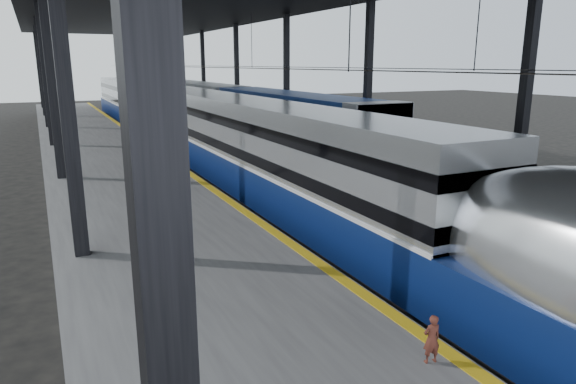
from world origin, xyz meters
TOP-DOWN VIEW (x-y plane):
  - ground at (0.00, 0.00)m, footprint 160.00×160.00m
  - platform at (-3.50, 20.00)m, footprint 6.00×80.00m
  - yellow_strip at (-0.70, 20.00)m, footprint 0.30×80.00m
  - rails at (4.50, 20.00)m, footprint 6.52×80.00m
  - tgv_train at (2.00, 23.85)m, footprint 2.89×65.20m
  - second_train at (7.00, 37.08)m, footprint 2.94×56.05m
  - child at (-1.16, -2.64)m, footprint 0.33×0.24m

SIDE VIEW (x-z plane):
  - ground at x=0.00m, z-range 0.00..0.00m
  - rails at x=4.50m, z-range 0.00..0.16m
  - platform at x=-3.50m, z-range 0.00..1.00m
  - yellow_strip at x=-0.70m, z-range 1.00..1.01m
  - child at x=-1.16m, z-range 1.00..1.83m
  - tgv_train at x=2.00m, z-range -0.13..4.01m
  - second_train at x=7.00m, z-range 0.03..4.08m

